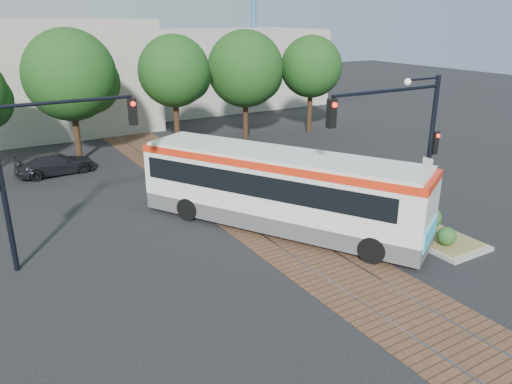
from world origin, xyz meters
TOP-DOWN VIEW (x-y plane):
  - ground at (0.00, 0.00)m, footprint 120.00×120.00m
  - trackbed at (0.00, 4.00)m, footprint 3.60×40.00m
  - tree_row at (1.21, 16.42)m, footprint 26.40×5.60m
  - warehouses at (-0.53, 28.75)m, footprint 40.00×13.00m
  - city_bus at (0.22, 2.40)m, footprint 8.06×11.56m
  - traffic_island at (4.82, -0.90)m, footprint 2.20×5.20m
  - signal_pole_main at (3.86, -0.81)m, footprint 5.49×0.46m
  - signal_pole_left at (-8.37, 4.00)m, footprint 4.99×0.34m
  - parked_car at (-6.23, 14.81)m, footprint 4.29×2.02m

SIDE VIEW (x-z plane):
  - ground at x=0.00m, z-range 0.00..0.00m
  - trackbed at x=0.00m, z-range 0.00..0.02m
  - traffic_island at x=4.82m, z-range -0.24..0.89m
  - parked_car at x=-6.23m, z-range 0.00..1.21m
  - city_bus at x=0.22m, z-range 0.18..3.36m
  - warehouses at x=-0.53m, z-range -0.19..7.81m
  - signal_pole_left at x=-8.37m, z-range 0.86..6.86m
  - signal_pole_main at x=3.86m, z-range 1.16..7.16m
  - tree_row at x=1.21m, z-range 1.01..8.69m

